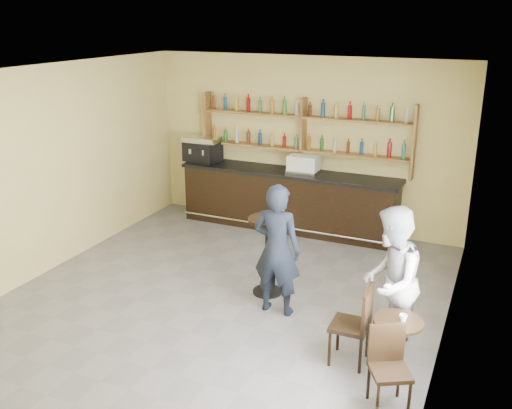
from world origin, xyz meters
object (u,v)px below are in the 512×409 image
at_px(bar_counter, 288,200).
at_px(patron_second, 390,282).
at_px(chair_west, 350,325).
at_px(espresso_machine, 203,149).
at_px(cafe_table, 396,348).
at_px(pastry_case, 304,164).
at_px(chair_south, 390,371).
at_px(man_main, 277,250).
at_px(pedestal_table, 268,256).

height_order(bar_counter, patron_second, patron_second).
bearing_deg(patron_second, chair_west, -39.31).
relative_size(espresso_machine, cafe_table, 0.99).
bearing_deg(chair_west, patron_second, 139.88).
xyz_separation_m(bar_counter, espresso_machine, (-1.82, 0.00, 0.81)).
distance_m(pastry_case, chair_west, 4.36).
distance_m(cafe_table, chair_south, 0.61).
bearing_deg(man_main, pedestal_table, -53.87).
bearing_deg(chair_west, pastry_case, -153.79).
distance_m(cafe_table, patron_second, 0.77).
bearing_deg(espresso_machine, man_main, -37.34).
bearing_deg(pedestal_table, chair_west, -38.14).
bearing_deg(pedestal_table, chair_south, -40.97).
bearing_deg(chair_west, chair_south, 42.07).
xyz_separation_m(man_main, chair_west, (1.23, -0.77, -0.43)).
bearing_deg(pastry_case, patron_second, -50.04).
bearing_deg(bar_counter, chair_south, -57.67).
relative_size(bar_counter, man_main, 2.28).
bearing_deg(pedestal_table, espresso_machine, 133.78).
bearing_deg(espresso_machine, pedestal_table, -36.30).
bearing_deg(man_main, patron_second, 167.65).
bearing_deg(chair_south, espresso_machine, 106.63).
relative_size(pastry_case, patron_second, 0.30).
height_order(espresso_machine, chair_west, espresso_machine).
relative_size(chair_south, patron_second, 0.48).
bearing_deg(patron_second, man_main, -102.41).
distance_m(pedestal_table, cafe_table, 2.46).
distance_m(bar_counter, pastry_case, 0.79).
distance_m(bar_counter, espresso_machine, 1.99).
height_order(pastry_case, cafe_table, pastry_case).
relative_size(cafe_table, chair_west, 0.72).
bearing_deg(chair_south, cafe_table, 65.30).
xyz_separation_m(man_main, patron_second, (1.57, -0.35, 0.00)).
height_order(pedestal_table, cafe_table, pedestal_table).
relative_size(espresso_machine, man_main, 0.38).
height_order(pedestal_table, chair_south, pedestal_table).
distance_m(espresso_machine, chair_west, 5.64).
height_order(chair_south, patron_second, patron_second).
distance_m(man_main, patron_second, 1.61).
bearing_deg(cafe_table, man_main, 155.21).
bearing_deg(cafe_table, pastry_case, 122.69).
bearing_deg(patron_second, chair_south, 13.54).
distance_m(bar_counter, pedestal_table, 2.70).
relative_size(bar_counter, chair_south, 4.69).
height_order(bar_counter, chair_south, bar_counter).
bearing_deg(pedestal_table, man_main, -54.11).
relative_size(pedestal_table, man_main, 0.64).
bearing_deg(man_main, espresso_machine, -47.03).
distance_m(espresso_machine, pastry_case, 2.11).
distance_m(pastry_case, pedestal_table, 2.73).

